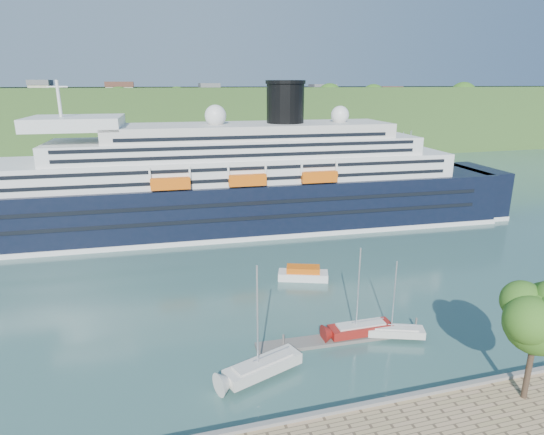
{
  "coord_description": "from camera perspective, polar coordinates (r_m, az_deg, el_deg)",
  "views": [
    {
      "loc": [
        -12.99,
        -27.26,
        25.49
      ],
      "look_at": [
        2.79,
        30.0,
        7.86
      ],
      "focal_mm": 30.0,
      "sensor_mm": 36.0,
      "label": 1
    }
  ],
  "objects": [
    {
      "name": "sailboat_white_near",
      "position": [
        40.64,
        -1.15,
        -13.36
      ],
      "size": [
        8.39,
        4.9,
        10.47
      ],
      "primitive_type": null,
      "rotation": [
        0.0,
        0.0,
        0.35
      ],
      "color": "silver",
      "rests_on": "ground"
    },
    {
      "name": "cruise_ship",
      "position": [
        80.36,
        -6.92,
        7.49
      ],
      "size": [
        116.72,
        22.72,
        26.05
      ],
      "primitive_type": null,
      "rotation": [
        0.0,
        0.0,
        -0.05
      ],
      "color": "black",
      "rests_on": "ground"
    },
    {
      "name": "far_hillside",
      "position": [
        173.27,
        -11.3,
        11.76
      ],
      "size": [
        400.0,
        50.0,
        24.0
      ],
      "primitive_type": "cube",
      "color": "#335421",
      "rests_on": "ground"
    },
    {
      "name": "tender_launch",
      "position": [
        61.75,
        3.93,
        -6.94
      ],
      "size": [
        7.11,
        4.43,
        1.86
      ],
      "primitive_type": null,
      "rotation": [
        0.0,
        0.0,
        -0.34
      ],
      "color": "#E05A0D",
      "rests_on": "ground"
    },
    {
      "name": "ground",
      "position": [
        39.51,
        8.4,
        -23.85
      ],
      "size": [
        400.0,
        400.0,
        0.0
      ],
      "primitive_type": "plane",
      "color": "#2E5351",
      "rests_on": "ground"
    },
    {
      "name": "promenade_tree",
      "position": [
        41.84,
        30.08,
        -12.84
      ],
      "size": [
        6.67,
        6.67,
        11.05
      ],
      "primitive_type": null,
      "color": "#2C6019",
      "rests_on": "promenade"
    },
    {
      "name": "sailboat_red",
      "position": [
        47.65,
        11.29,
        -9.61
      ],
      "size": [
        7.38,
        2.1,
        9.51
      ],
      "primitive_type": null,
      "rotation": [
        0.0,
        0.0,
        -0.01
      ],
      "color": "maroon",
      "rests_on": "ground"
    },
    {
      "name": "quay_coping",
      "position": [
        38.64,
        8.61,
        -22.72
      ],
      "size": [
        220.0,
        0.5,
        0.3
      ],
      "primitive_type": "cube",
      "color": "slate",
      "rests_on": "promenade"
    },
    {
      "name": "sailboat_white_far",
      "position": [
        48.53,
        15.54,
        -10.26
      ],
      "size": [
        6.58,
        3.86,
        8.22
      ],
      "primitive_type": null,
      "rotation": [
        0.0,
        0.0,
        -0.35
      ],
      "color": "silver",
      "rests_on": "ground"
    },
    {
      "name": "floating_pontoon",
      "position": [
        48.78,
        7.91,
        -14.89
      ],
      "size": [
        16.56,
        2.66,
        0.37
      ],
      "primitive_type": null,
      "rotation": [
        0.0,
        0.0,
        -0.04
      ],
      "color": "#69645D",
      "rests_on": "ground"
    }
  ]
}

